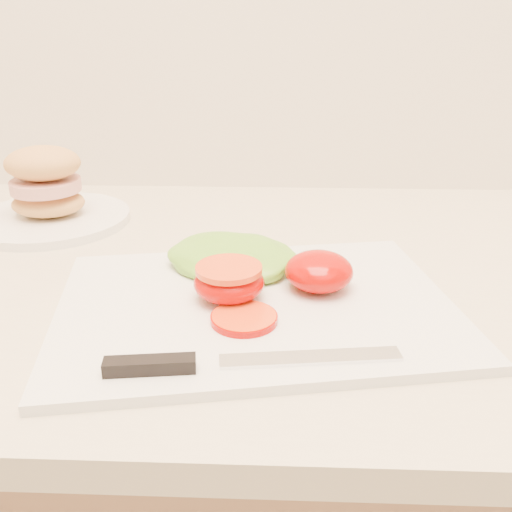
{
  "coord_description": "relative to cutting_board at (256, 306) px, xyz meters",
  "views": [
    {
      "loc": [
        -0.54,
        1.06,
        1.2
      ],
      "look_at": [
        -0.56,
        1.57,
        0.99
      ],
      "focal_mm": 40.0,
      "sensor_mm": 36.0,
      "label": 1
    }
  ],
  "objects": [
    {
      "name": "sandwich_plate",
      "position": [
        -0.3,
        0.25,
        0.03
      ],
      "size": [
        0.22,
        0.22,
        0.11
      ],
      "rotation": [
        0.0,
        0.0,
        0.34
      ],
      "color": "white",
      "rests_on": "counter"
    },
    {
      "name": "cutting_board",
      "position": [
        0.0,
        0.0,
        0.0
      ],
      "size": [
        0.43,
        0.34,
        0.01
      ],
      "primitive_type": "cube",
      "rotation": [
        0.0,
        0.0,
        0.17
      ],
      "color": "white",
      "rests_on": "counter"
    },
    {
      "name": "lettuce_leaf_0",
      "position": [
        -0.03,
        0.08,
        0.02
      ],
      "size": [
        0.16,
        0.13,
        0.03
      ],
      "primitive_type": "ellipsoid",
      "rotation": [
        0.0,
        0.0,
        -0.22
      ],
      "color": "#7BBD32",
      "rests_on": "cutting_board"
    },
    {
      "name": "knife",
      "position": [
        -0.03,
        -0.11,
        0.01
      ],
      "size": [
        0.24,
        0.05,
        0.01
      ],
      "rotation": [
        0.0,
        0.0,
        0.12
      ],
      "color": "silver",
      "rests_on": "cutting_board"
    },
    {
      "name": "tomato_half_cut",
      "position": [
        -0.03,
        0.01,
        0.02
      ],
      "size": [
        0.07,
        0.07,
        0.04
      ],
      "color": "#C60300",
      "rests_on": "cutting_board"
    },
    {
      "name": "tomato_slice_0",
      "position": [
        -0.01,
        -0.04,
        0.01
      ],
      "size": [
        0.06,
        0.06,
        0.01
      ],
      "primitive_type": "cylinder",
      "color": "orange",
      "rests_on": "cutting_board"
    },
    {
      "name": "tomato_half_dome",
      "position": [
        0.06,
        0.03,
        0.02
      ],
      "size": [
        0.07,
        0.07,
        0.04
      ],
      "primitive_type": "ellipsoid",
      "color": "#C60300",
      "rests_on": "cutting_board"
    }
  ]
}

